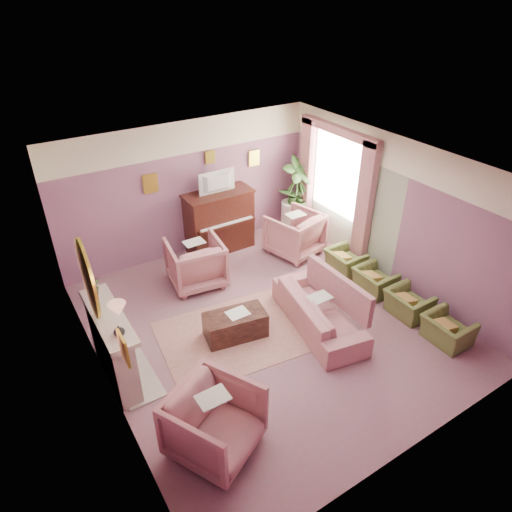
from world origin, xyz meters
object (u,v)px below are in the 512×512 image
coffee_table (235,325)px  side_table (292,216)px  piano (219,222)px  floral_armchair_right (295,232)px  floral_armchair_front (214,420)px  sofa (319,306)px  olive_chair_c (375,278)px  television (219,181)px  floral_armchair_left (196,260)px  olive_chair_b (409,300)px  olive_chair_a (448,326)px  olive_chair_d (345,258)px

coffee_table → side_table: 3.93m
piano → side_table: piano is taller
floral_armchair_right → side_table: (0.59, 0.89, -0.16)m
coffee_table → floral_armchair_front: bearing=-126.8°
sofa → side_table: bearing=61.3°
side_table → olive_chair_c: bearing=-93.2°
television → floral_armchair_left: size_ratio=0.78×
floral_armchair_front → olive_chair_b: floral_armchair_front is taller
television → olive_chair_a: 5.02m
piano → olive_chair_a: (1.69, -4.60, -0.34)m
television → olive_chair_b: television is taller
olive_chair_d → side_table: bearing=85.6°
floral_armchair_front → olive_chair_a: 4.12m
floral_armchair_right → olive_chair_c: size_ratio=1.43×
sofa → olive_chair_c: size_ratio=2.88×
coffee_table → sofa: (1.33, -0.52, 0.19)m
piano → sofa: (0.18, -3.17, -0.23)m
olive_chair_a → olive_chair_c: bearing=90.0°
floral_armchair_left → floral_armchair_front: same height
olive_chair_a → side_table: side_table is taller
floral_armchair_right → side_table: 1.08m
sofa → side_table: size_ratio=2.97×
television → floral_armchair_front: television is taller
sofa → side_table: (1.67, 3.05, -0.07)m
olive_chair_b → olive_chair_d: size_ratio=1.00×
piano → olive_chair_d: 2.75m
sofa → olive_chair_c: 1.53m
television → side_table: size_ratio=1.14×
piano → sofa: 3.18m
olive_chair_a → side_table: (0.16, 4.48, 0.04)m
floral_armchair_front → olive_chair_c: size_ratio=1.43×
piano → floral_armchair_right: size_ratio=1.36×
floral_armchair_right → floral_armchair_front: same height
television → piano: bearing=90.0°
floral_armchair_left → side_table: size_ratio=1.47×
television → olive_chair_b: size_ratio=1.11×
floral_armchair_front → floral_armchair_right: bearing=42.2°
piano → television: size_ratio=1.75×
sofa → olive_chair_a: (1.52, -1.43, -0.11)m
sofa → floral_armchair_front: bearing=-155.6°
television → olive_chair_d: 2.98m
coffee_table → side_table: bearing=40.2°
olive_chair_b → olive_chair_a: bearing=-90.0°
olive_chair_b → olive_chair_c: 0.82m
piano → floral_armchair_left: size_ratio=1.36×
piano → olive_chair_c: bearing=-60.3°
television → floral_armchair_right: (1.26, -0.96, -1.09)m
floral_armchair_front → olive_chair_b: size_ratio=1.43×
television → olive_chair_b: (1.69, -3.73, -1.29)m
olive_chair_b → sofa: bearing=157.9°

